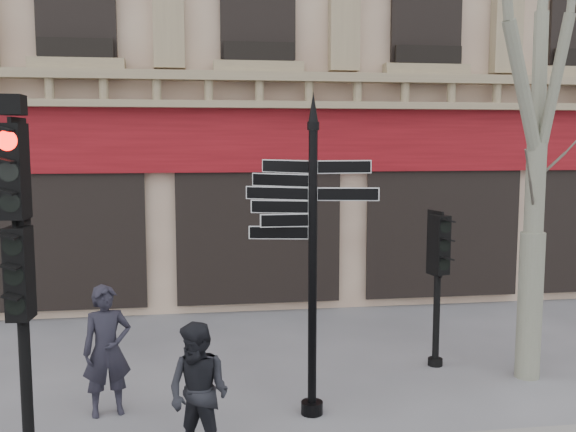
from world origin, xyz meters
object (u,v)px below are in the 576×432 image
Objects in this scene: traffic_signal_main at (19,235)px; pedestrian_a at (107,350)px; pedestrian_b at (199,393)px; fingerpost at (313,202)px; traffic_signal_secondary at (438,261)px.

traffic_signal_main is 2.19m from pedestrian_a.
traffic_signal_main is 2.61m from pedestrian_b.
fingerpost is at bearing 69.53° from pedestrian_b.
pedestrian_b is at bearing -65.75° from pedestrian_a.
fingerpost reaches higher than pedestrian_b.
traffic_signal_main is at bearing -154.57° from pedestrian_b.
fingerpost is 2.72m from pedestrian_b.
traffic_signal_main is at bearing -136.82° from pedestrian_a.
fingerpost is 1.72× the size of traffic_signal_secondary.
traffic_signal_secondary is 1.41× the size of pedestrian_a.
traffic_signal_main reaches higher than traffic_signal_secondary.
pedestrian_b is at bearing -124.20° from fingerpost.
traffic_signal_secondary reaches higher than pedestrian_b.
pedestrian_a reaches higher than pedestrian_b.
traffic_signal_secondary is at bearing 53.77° from fingerpost.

